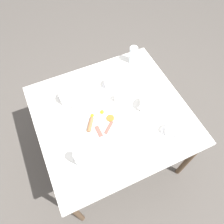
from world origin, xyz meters
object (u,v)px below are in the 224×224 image
object	(u,v)px
teapot_far	(68,97)
teacup_with_saucer_right	(110,84)
teacup_with_saucer_left	(171,131)
creamer_jug	(118,98)
teapot_near	(148,104)
knife_by_plate	(141,150)
fork_by_plate	(133,81)
water_glass_short	(133,55)
water_glass_tall	(80,158)
spoon_for_tea	(108,158)
fork_spare	(60,153)
breakfast_plate	(100,122)

from	to	relation	value
teapot_far	teacup_with_saucer_right	size ratio (longest dim) A/B	1.45
teapot_far	teacup_with_saucer_left	world-z (taller)	teapot_far
creamer_jug	teapot_near	bearing A→B (deg)	-41.55
knife_by_plate	fork_by_plate	bearing A→B (deg)	67.88
teapot_near	water_glass_short	bearing A→B (deg)	-106.14
teapot_near	teacup_with_saucer_right	distance (m)	0.34
teacup_with_saucer_left	water_glass_short	distance (m)	0.72
teapot_near	fork_by_plate	size ratio (longest dim) A/B	1.45
teapot_near	water_glass_tall	bearing A→B (deg)	15.84
water_glass_tall	spoon_for_tea	world-z (taller)	water_glass_tall
teacup_with_saucer_left	water_glass_short	size ratio (longest dim) A/B	0.88
knife_by_plate	spoon_for_tea	world-z (taller)	same
teapot_far	fork_by_plate	world-z (taller)	teapot_far
creamer_jug	spoon_for_tea	world-z (taller)	creamer_jug
fork_by_plate	spoon_for_tea	xyz separation A→B (m)	(-0.45, -0.51, 0.00)
teacup_with_saucer_left	fork_spare	distance (m)	0.77
teapot_near	creamer_jug	bearing A→B (deg)	-43.43
water_glass_short	knife_by_plate	world-z (taller)	water_glass_short
creamer_jug	fork_by_plate	bearing A→B (deg)	32.48
breakfast_plate	teacup_with_saucer_right	world-z (taller)	teacup_with_saucer_right
teacup_with_saucer_right	water_glass_tall	world-z (taller)	water_glass_tall
water_glass_short	fork_spare	distance (m)	0.98
teapot_near	creamer_jug	world-z (taller)	teapot_near
teapot_near	knife_by_plate	bearing A→B (deg)	51.98
teapot_far	creamer_jug	xyz separation A→B (m)	(0.35, -0.15, -0.01)
teacup_with_saucer_right	fork_by_plate	distance (m)	0.19
teapot_far	knife_by_plate	xyz separation A→B (m)	(0.31, -0.58, -0.04)
teapot_near	water_glass_tall	distance (m)	0.63
breakfast_plate	knife_by_plate	size ratio (longest dim) A/B	1.59
breakfast_plate	teacup_with_saucer_right	distance (m)	0.34
fork_spare	creamer_jug	bearing A→B (deg)	22.84
breakfast_plate	spoon_for_tea	xyz separation A→B (m)	(-0.06, -0.27, -0.01)
water_glass_short	fork_by_plate	size ratio (longest dim) A/B	1.12
fork_by_plate	spoon_for_tea	bearing A→B (deg)	-131.10
water_glass_tall	fork_by_plate	xyz separation A→B (m)	(0.62, 0.46, -0.07)
breakfast_plate	water_glass_short	xyz separation A→B (m)	(0.49, 0.44, 0.07)
fork_by_plate	water_glass_tall	bearing A→B (deg)	-143.17
teapot_far	fork_by_plate	size ratio (longest dim) A/B	1.45
teapot_far	knife_by_plate	distance (m)	0.66
breakfast_plate	water_glass_short	distance (m)	0.66
teacup_with_saucer_right	teacup_with_saucer_left	bearing A→B (deg)	-68.60
fork_by_plate	fork_spare	size ratio (longest dim) A/B	0.85
creamer_jug	teacup_with_saucer_left	bearing A→B (deg)	-61.78
water_glass_short	breakfast_plate	bearing A→B (deg)	-138.23
knife_by_plate	fork_spare	world-z (taller)	same
creamer_jug	spoon_for_tea	bearing A→B (deg)	-123.32
teapot_near	teacup_with_saucer_right	size ratio (longest dim) A/B	1.45
creamer_jug	knife_by_plate	world-z (taller)	creamer_jug
water_glass_short	fork_spare	xyz separation A→B (m)	(-0.82, -0.54, -0.07)
water_glass_short	knife_by_plate	distance (m)	0.82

